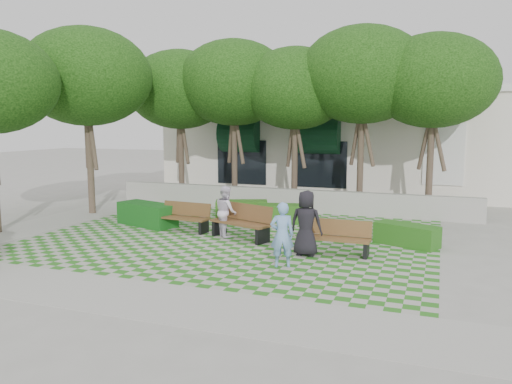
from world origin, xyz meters
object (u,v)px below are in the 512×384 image
at_px(person_dark, 306,223).
at_px(hedge_midleft, 242,210).
at_px(bench_east, 338,238).
at_px(bench_mid, 242,222).
at_px(hedge_midright, 282,213).
at_px(hedge_west, 147,214).
at_px(person_blue, 282,235).
at_px(person_white, 226,211).
at_px(hedge_east, 407,235).
at_px(bench_west, 184,217).

bearing_deg(person_dark, hedge_midleft, -50.19).
height_order(bench_east, bench_mid, bench_mid).
relative_size(bench_mid, hedge_midright, 1.17).
height_order(bench_mid, hedge_west, bench_mid).
relative_size(bench_east, person_blue, 1.08).
bearing_deg(person_dark, hedge_midright, -64.85).
relative_size(bench_east, person_white, 1.10).
distance_m(hedge_east, person_white, 5.49).
bearing_deg(person_blue, hedge_midright, -94.85).
bearing_deg(hedge_midright, bench_west, -134.77).
relative_size(hedge_east, hedge_west, 0.81).
distance_m(bench_west, hedge_west, 1.70).
bearing_deg(person_white, person_dark, -155.71).
distance_m(hedge_midleft, person_white, 3.06).
bearing_deg(bench_east, person_dark, -149.69).
bearing_deg(bench_mid, hedge_midright, 102.97).
bearing_deg(hedge_midright, person_white, -108.70).
xyz_separation_m(bench_mid, person_white, (-0.59, 0.13, 0.29)).
xyz_separation_m(bench_east, hedge_east, (1.69, 1.66, -0.13)).
bearing_deg(person_white, bench_west, 41.14).
height_order(hedge_east, person_dark, person_dark).
bearing_deg(hedge_midright, bench_mid, -97.16).
height_order(bench_east, person_white, person_white).
bearing_deg(person_blue, person_white, -66.74).
distance_m(bench_mid, person_dark, 2.69).
distance_m(hedge_midright, person_dark, 4.69).
bearing_deg(person_dark, bench_east, -150.44).
bearing_deg(bench_mid, person_blue, -30.10).
relative_size(hedge_midleft, person_white, 1.19).
xyz_separation_m(bench_west, hedge_midleft, (0.95, 2.72, -0.12)).
distance_m(bench_west, hedge_midleft, 2.88).
relative_size(hedge_midright, hedge_midleft, 0.95).
bearing_deg(hedge_west, person_blue, -28.54).
distance_m(person_dark, person_white, 3.25).
bearing_deg(bench_east, hedge_midleft, 139.19).
distance_m(bench_east, bench_west, 5.47).
relative_size(bench_mid, bench_west, 1.16).
relative_size(person_blue, person_white, 1.02).
bearing_deg(bench_east, hedge_west, 168.23).
relative_size(hedge_midleft, person_dark, 1.08).
bearing_deg(hedge_midright, bench_east, -53.72).
height_order(bench_mid, hedge_midright, bench_mid).
bearing_deg(bench_west, person_white, -3.46).
distance_m(bench_east, person_blue, 2.03).
height_order(bench_west, person_white, person_white).
bearing_deg(hedge_east, person_dark, -139.61).
xyz_separation_m(bench_east, person_white, (-3.72, 0.93, 0.36)).
bearing_deg(person_blue, hedge_east, -151.59).
relative_size(hedge_east, person_blue, 1.10).
distance_m(hedge_east, hedge_midright, 4.93).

